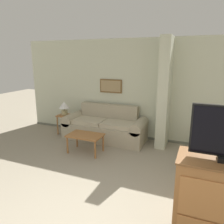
{
  "coord_description": "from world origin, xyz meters",
  "views": [
    {
      "loc": [
        1.12,
        -1.73,
        2.12
      ],
      "look_at": [
        -0.51,
        2.23,
        1.05
      ],
      "focal_mm": 35.0,
      "sensor_mm": 36.0,
      "label": 1
    }
  ],
  "objects_px": {
    "coffee_table": "(85,137)",
    "tv_dresser": "(223,208)",
    "couch": "(105,127)",
    "table_lamp": "(64,106)"
  },
  "relations": [
    {
      "from": "coffee_table",
      "to": "tv_dresser",
      "type": "distance_m",
      "value": 3.21
    },
    {
      "from": "coffee_table",
      "to": "table_lamp",
      "type": "relative_size",
      "value": 2.05
    },
    {
      "from": "tv_dresser",
      "to": "coffee_table",
      "type": "bearing_deg",
      "value": 146.66
    },
    {
      "from": "table_lamp",
      "to": "tv_dresser",
      "type": "height_order",
      "value": "tv_dresser"
    },
    {
      "from": "couch",
      "to": "table_lamp",
      "type": "distance_m",
      "value": 1.32
    },
    {
      "from": "coffee_table",
      "to": "tv_dresser",
      "type": "xyz_separation_m",
      "value": [
        2.67,
        -1.76,
        0.17
      ]
    },
    {
      "from": "coffee_table",
      "to": "table_lamp",
      "type": "distance_m",
      "value": 1.54
    },
    {
      "from": "coffee_table",
      "to": "table_lamp",
      "type": "height_order",
      "value": "table_lamp"
    },
    {
      "from": "coffee_table",
      "to": "couch",
      "type": "bearing_deg",
      "value": 85.99
    },
    {
      "from": "couch",
      "to": "table_lamp",
      "type": "height_order",
      "value": "table_lamp"
    }
  ]
}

